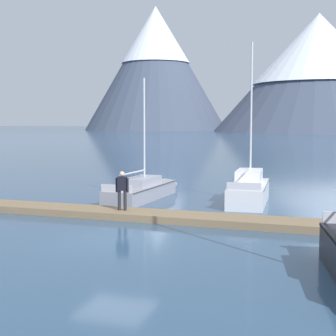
{
  "coord_description": "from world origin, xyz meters",
  "views": [
    {
      "loc": [
        7.07,
        -16.07,
        4.14
      ],
      "look_at": [
        0.0,
        6.0,
        2.0
      ],
      "focal_mm": 54.63,
      "sensor_mm": 36.0,
      "label": 1
    }
  ],
  "objects": [
    {
      "name": "dock",
      "position": [
        0.0,
        4.0,
        0.14
      ],
      "size": [
        21.57,
        2.39,
        0.3
      ],
      "color": "#846B4C",
      "rests_on": "ground"
    },
    {
      "name": "ground_plane",
      "position": [
        0.0,
        0.0,
        0.0
      ],
      "size": [
        700.0,
        700.0,
        0.0
      ],
      "primitive_type": "plane",
      "color": "#2D4C6B"
    },
    {
      "name": "mountain_central_massif",
      "position": [
        1.34,
        190.75,
        24.25
      ],
      "size": [
        79.76,
        79.76,
        45.09
      ],
      "color": "#424C60",
      "rests_on": "ground"
    },
    {
      "name": "mountain_west_summit",
      "position": [
        -70.69,
        207.95,
        29.48
      ],
      "size": [
        65.01,
        65.01,
        56.08
      ],
      "color": "#424C60",
      "rests_on": "ground"
    },
    {
      "name": "sailboat_second_berth",
      "position": [
        -2.45,
        9.68,
        0.47
      ],
      "size": [
        2.1,
        7.48,
        6.4
      ],
      "color": "#93939E",
      "rests_on": "ground"
    },
    {
      "name": "person_on_dock",
      "position": [
        -1.45,
        4.05,
        1.26
      ],
      "size": [
        0.59,
        0.25,
        1.69
      ],
      "color": "#232328",
      "rests_on": "dock"
    },
    {
      "name": "sailboat_mid_dock_port",
      "position": [
        3.13,
        10.05,
        0.65
      ],
      "size": [
        2.12,
        6.79,
        8.12
      ],
      "color": "silver",
      "rests_on": "ground"
    }
  ]
}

